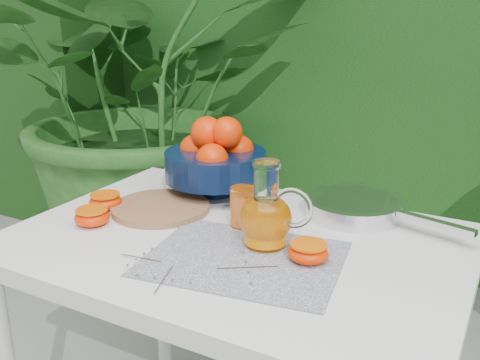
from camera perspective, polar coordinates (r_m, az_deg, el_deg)
The scene contains 11 objects.
hedge_backdrop at distance 2.96m, azimuth 20.46°, elevation 16.05°, with size 8.00×1.65×2.50m.
potted_plant_left at distance 2.57m, azimuth -9.90°, elevation 9.00°, with size 1.70×1.70×1.70m, color #21551D.
white_table at distance 1.24m, azimuth -0.45°, elevation -9.56°, with size 1.00×0.70×0.75m.
placemat at distance 1.11m, azimuth 0.44°, elevation -8.37°, with size 0.39×0.31×0.00m, color #0D1B4B.
cutting_board at distance 1.37m, azimuth -8.47°, elevation -2.94°, with size 0.25×0.25×0.02m, color #8E5F40.
fruit_bowl at distance 1.46m, azimuth -2.61°, elevation 2.31°, with size 0.36×0.36×0.22m.
juice_pitcher at distance 1.14m, azimuth 2.86°, elevation -3.93°, with size 0.17×0.12×0.19m.
juice_tumbler at distance 1.25m, azimuth 0.35°, elevation -2.94°, with size 0.07×0.07×0.09m.
saute_pan at distance 1.35m, azimuth 12.16°, elevation -2.77°, with size 0.43×0.29×0.04m.
orange_halves at distance 1.26m, azimuth -8.53°, elevation -4.38°, with size 0.67×0.20×0.04m.
thyme_sprigs at distance 1.07m, azimuth -5.80°, elevation -9.24°, with size 0.31×0.23×0.01m.
Camera 1 is at (0.52, -0.86, 1.25)m, focal length 40.00 mm.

